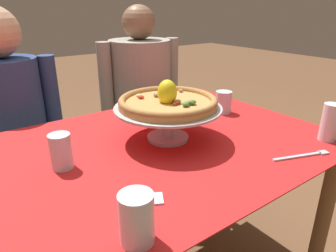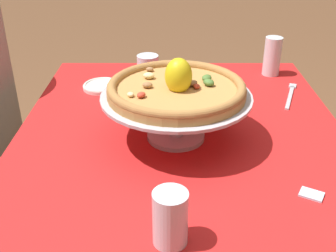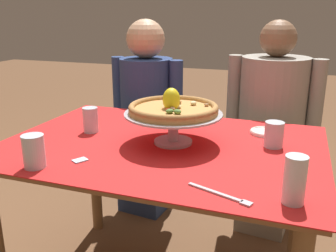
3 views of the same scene
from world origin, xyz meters
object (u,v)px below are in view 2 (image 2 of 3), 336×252
water_glass_side_right (148,71)px  sugar_packet (312,194)px  side_plate (102,86)px  pizza_stand (176,105)px  water_glass_side_left (170,221)px  water_glass_front_right (272,59)px  dinner_fork (290,95)px  pizza (177,88)px

water_glass_side_right → sugar_packet: size_ratio=2.03×
side_plate → sugar_packet: (-0.59, -0.54, -0.01)m
pizza_stand → side_plate: 0.43m
pizza_stand → side_plate: (0.34, 0.25, -0.09)m
water_glass_side_left → side_plate: water_glass_side_left is taller
water_glass_side_right → pizza_stand: bearing=-166.6°
water_glass_side_left → water_glass_side_right: bearing=5.5°
water_glass_side_left → water_glass_side_right: size_ratio=1.10×
water_glass_front_right → side_plate: water_glass_front_right is taller
pizza_stand → sugar_packet: size_ratio=7.87×
side_plate → dinner_fork: side_plate is taller
dinner_fork → water_glass_side_left: bearing=149.2°
pizza → water_glass_side_left: size_ratio=3.20×
water_glass_front_right → dinner_fork: water_glass_front_right is taller
pizza → sugar_packet: (-0.25, -0.29, -0.15)m
dinner_fork → sugar_packet: size_ratio=4.11×
pizza → water_glass_front_right: size_ratio=2.55×
pizza → water_glass_side_right: size_ratio=3.51×
water_glass_side_right → dinner_fork: 0.49m
water_glass_side_right → dinner_fork: (-0.11, -0.48, -0.04)m
pizza_stand → water_glass_side_left: size_ratio=3.54×
water_glass_front_right → side_plate: (-0.13, 0.61, -0.05)m
sugar_packet → dinner_fork: bearing=-9.7°
water_glass_front_right → dinner_fork: bearing=-172.2°
pizza_stand → pizza: (-0.00, -0.00, 0.05)m
pizza_stand → side_plate: pizza_stand is taller
pizza → water_glass_side_left: 0.40m
water_glass_side_left → water_glass_front_right: bearing=-23.4°
water_glass_side_right → side_plate: 0.17m
pizza_stand → water_glass_side_right: 0.40m
water_glass_side_right → water_glass_side_left: bearing=-174.5°
water_glass_side_left → sugar_packet: bearing=-65.9°
pizza → sugar_packet: size_ratio=7.13×
side_plate → water_glass_side_right: bearing=-73.7°
pizza → water_glass_front_right: pizza is taller
pizza → sugar_packet: bearing=-130.8°
side_plate → pizza: bearing=-143.9°
pizza_stand → sugar_packet: (-0.25, -0.29, -0.09)m
water_glass_front_right → water_glass_side_left: bearing=156.6°
dinner_fork → sugar_packet: 0.54m
water_glass_side_right → water_glass_front_right: 0.46m
pizza_stand → dinner_fork: 0.49m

